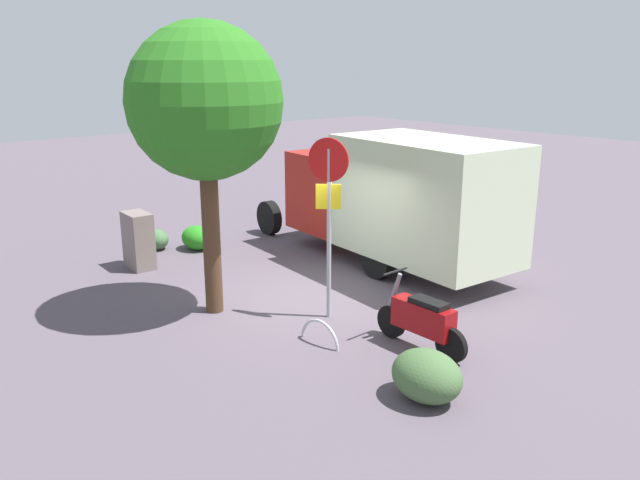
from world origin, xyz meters
The scene contains 10 objects.
ground_plane centered at (0.00, 0.00, 0.00)m, with size 60.00×60.00×0.00m, color #524852.
box_truck_near centered at (0.37, -2.78, 1.62)m, with size 7.40×2.73×2.95m.
motorcycle centered at (-3.05, 0.18, 0.52)m, with size 1.81×0.55×1.20m.
stop_sign centered at (-1.05, 0.43, 2.18)m, with size 0.71×0.33×3.26m.
street_tree centered at (0.55, 1.86, 3.81)m, with size 2.72×2.72×5.20m.
utility_cabinet centered at (3.86, 1.79, 0.64)m, with size 0.77×0.48×1.27m, color #71645E.
bike_rack_hoop centered at (-1.82, 1.29, 0.00)m, with size 0.85×0.85×0.05m, color #B7B7BC.
shrub_near_sign centered at (-4.14, 1.33, 0.36)m, with size 1.05×0.86×0.71m, color #426137.
shrub_mid_verge centered at (4.31, 0.08, 0.29)m, with size 0.86×0.71×0.59m, color #237D1A.
shrub_by_tree centered at (4.98, 0.85, 0.25)m, with size 0.73×0.59×0.49m, color #3F633B.
Camera 1 is at (-9.21, 7.54, 4.53)m, focal length 35.75 mm.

